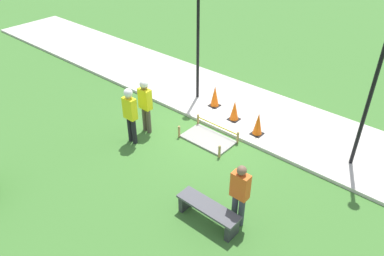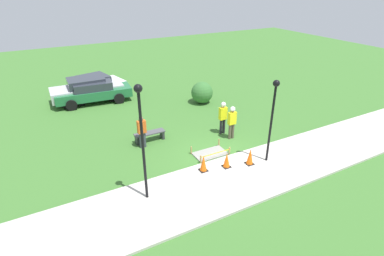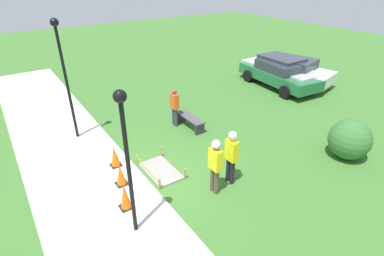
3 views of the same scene
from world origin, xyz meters
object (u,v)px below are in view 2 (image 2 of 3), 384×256
Objects in this scene: traffic_cone_sidewalk_edge at (250,157)px; lamppost_far at (141,129)px; traffic_cone_near_patch at (203,163)px; parked_car_white at (92,86)px; parked_car_silver at (87,89)px; parked_car_green at (93,91)px; park_bench at (150,135)px; traffic_cone_far_patch at (227,160)px; worker_supervisor at (232,120)px; worker_assistant at (223,115)px; lamppost_near at (273,110)px; bystander_in_orange_shirt at (142,130)px.

lamppost_far reaches higher than traffic_cone_sidewalk_edge.
traffic_cone_near_patch is at bearing 10.38° from lamppost_far.
parked_car_white is 0.74m from parked_car_silver.
lamppost_far reaches higher than parked_car_green.
lamppost_far is at bearing -86.96° from parked_car_green.
parked_car_silver is at bearing 129.38° from parked_car_green.
traffic_cone_near_patch reaches higher than park_bench.
parked_car_white is (-3.17, 11.63, 0.32)m from traffic_cone_far_patch.
traffic_cone_near_patch is 11.61m from parked_car_white.
worker_supervisor is 0.36× the size of parked_car_green.
worker_assistant reaches higher than traffic_cone_near_patch.
lamppost_near is (1.87, -0.40, 2.11)m from traffic_cone_far_patch.
traffic_cone_near_patch is 0.20× the size of lamppost_near.
parked_car_green reaches higher than traffic_cone_near_patch.
traffic_cone_far_patch is at bearing 167.88° from lamppost_near.
bystander_in_orange_shirt is 4.37m from lamppost_far.
worker_assistant reaches higher than worker_supervisor.
traffic_cone_near_patch is 3.77m from park_bench.
lamppost_near is (0.12, -2.57, 1.50)m from worker_supervisor.
parked_car_green is 0.55m from parked_car_silver.
traffic_cone_sidewalk_edge is 0.43× the size of worker_supervisor.
worker_supervisor is at bearing -76.01° from parked_car_white.
lamppost_near is at bearing -1.33° from lamppost_far.
traffic_cone_far_patch is at bearing -120.14° from worker_assistant.
traffic_cone_far_patch is 0.90× the size of traffic_cone_sidewalk_edge.
lamppost_near is at bearing -87.26° from worker_supervisor.
parked_car_green reaches higher than park_bench.
worker_supervisor reaches higher than parked_car_silver.
worker_supervisor is (3.76, -1.68, 0.71)m from park_bench.
lamppost_near is (0.22, -3.25, 1.48)m from worker_assistant.
traffic_cone_sidewalk_edge is 5.32m from lamppost_far.
worker_assistant is 0.39× the size of parked_car_white.
parked_car_white is (-2.16, 11.41, 0.29)m from traffic_cone_near_patch.
traffic_cone_far_patch is 3.36m from worker_assistant.
lamppost_far reaches higher than worker_assistant.
parked_car_silver is (-5.38, 8.88, -0.23)m from worker_supervisor.
traffic_cone_near_patch is 3.58m from bystander_in_orange_shirt.
worker_supervisor is at bearing -16.38° from bystander_in_orange_shirt.
worker_assistant reaches higher than parked_car_white.
park_bench is 0.87× the size of worker_supervisor.
worker_assistant is 10.02m from parked_car_white.
parked_car_silver is (-5.29, 8.20, -0.25)m from worker_assistant.
traffic_cone_near_patch is at bearing -75.39° from parked_car_silver.
lamppost_near is at bearing -80.76° from parked_car_white.
lamppost_near is 12.83m from parked_car_silver.
traffic_cone_far_patch is at bearing -128.84° from worker_supervisor.
worker_assistant is 9.76m from parked_car_silver.
traffic_cone_sidewalk_edge is (2.03, -0.51, 0.01)m from traffic_cone_near_patch.
traffic_cone_sidewalk_edge is 0.17× the size of lamppost_far.
lamppost_near is 12.31m from parked_car_green.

